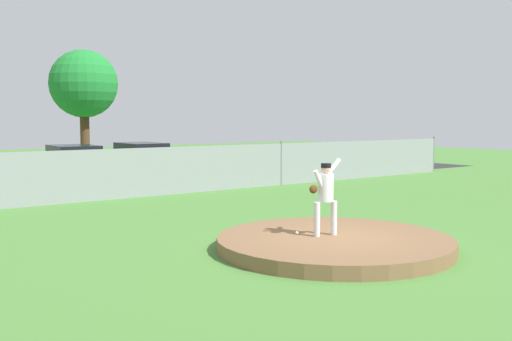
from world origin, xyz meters
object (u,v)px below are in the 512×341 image
(pitcher_youth, at_px, (325,191))
(parked_car_teal, at_px, (74,167))
(parked_car_charcoal, at_px, (141,163))
(baseball, at_px, (297,233))

(pitcher_youth, xyz_separation_m, parked_car_teal, (-0.26, 14.16, -0.41))
(pitcher_youth, distance_m, parked_car_charcoal, 14.85)
(baseball, relative_size, parked_car_charcoal, 0.02)
(baseball, distance_m, parked_car_teal, 13.73)
(pitcher_youth, height_order, parked_car_teal, pitcher_youth)
(baseball, bearing_deg, pitcher_youth, -48.38)
(parked_car_charcoal, bearing_deg, parked_car_teal, -172.60)
(pitcher_youth, bearing_deg, baseball, 131.62)
(parked_car_teal, bearing_deg, baseball, -90.51)
(pitcher_youth, relative_size, parked_car_teal, 0.38)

